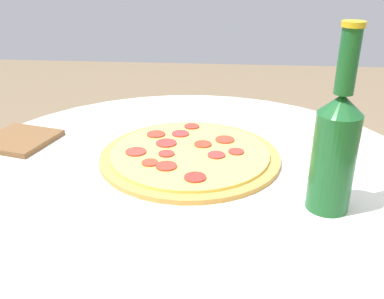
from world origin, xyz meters
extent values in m
cylinder|color=silver|center=(0.00, 0.00, 0.71)|extent=(0.96, 0.96, 0.02)
cylinder|color=#C68E47|center=(0.00, -0.05, 0.73)|extent=(0.36, 0.36, 0.01)
cylinder|color=#EACC60|center=(0.00, -0.05, 0.74)|extent=(0.32, 0.32, 0.01)
cylinder|color=#B6302A|center=(-0.02, 0.07, 0.74)|extent=(0.04, 0.04, 0.00)
cylinder|color=#A6352F|center=(0.05, -0.03, 0.74)|extent=(0.03, 0.03, 0.00)
cylinder|color=#A53931|center=(0.11, -0.03, 0.74)|extent=(0.04, 0.04, 0.00)
cylinder|color=#B73535|center=(0.03, -0.13, 0.74)|extent=(0.04, 0.04, 0.00)
cylinder|color=#AA3533|center=(-0.05, -0.03, 0.74)|extent=(0.04, 0.04, 0.00)
cylinder|color=#B63C2A|center=(0.07, 0.02, 0.74)|extent=(0.03, 0.03, 0.00)
cylinder|color=#A2342B|center=(0.01, -0.18, 0.74)|extent=(0.03, 0.03, 0.00)
cylinder|color=#AB382B|center=(0.08, -0.13, 0.74)|extent=(0.04, 0.04, 0.00)
cylinder|color=#AA372C|center=(0.04, 0.03, 0.74)|extent=(0.04, 0.04, 0.00)
cylinder|color=#A7352E|center=(-0.09, -0.05, 0.74)|extent=(0.03, 0.03, 0.00)
cylinder|color=#B33A29|center=(-0.07, -0.11, 0.74)|extent=(0.04, 0.04, 0.00)
cylinder|color=#A33A26|center=(-0.02, -0.08, 0.74)|extent=(0.04, 0.04, 0.00)
cylinder|color=#A43531|center=(0.05, -0.08, 0.74)|extent=(0.04, 0.04, 0.00)
cylinder|color=#195628|center=(-0.24, 0.12, 0.81)|extent=(0.07, 0.07, 0.16)
cone|color=#195628|center=(-0.24, 0.12, 0.90)|extent=(0.07, 0.07, 0.03)
cylinder|color=#195628|center=(-0.24, 0.12, 0.97)|extent=(0.03, 0.03, 0.09)
cylinder|color=gold|center=(-0.24, 0.12, 1.02)|extent=(0.03, 0.03, 0.01)
cube|color=brown|center=(0.38, -0.10, 0.73)|extent=(0.17, 0.17, 0.01)
camera|label=1|loc=(-0.07, 0.74, 1.10)|focal=40.00mm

